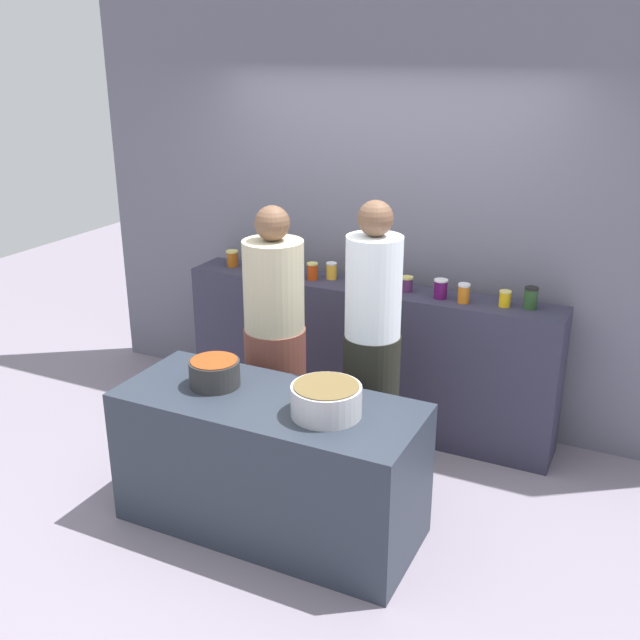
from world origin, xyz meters
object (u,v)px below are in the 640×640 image
Objects in this scene: preserve_jar_10 at (392,280)px; preserve_jar_14 at (505,299)px; preserve_jar_11 at (407,284)px; preserve_jar_15 at (531,298)px; preserve_jar_5 at (312,271)px; cook_with_tongs at (275,352)px; preserve_jar_4 at (296,272)px; preserve_jar_1 at (252,261)px; preserve_jar_6 at (332,271)px; cooking_pot_center at (326,400)px; preserve_jar_9 at (375,281)px; preserve_jar_8 at (366,276)px; cook_in_cap at (372,361)px; preserve_jar_13 at (464,293)px; preserve_jar_7 at (354,274)px; preserve_jar_12 at (441,289)px; preserve_jar_3 at (280,266)px; preserve_jar_0 at (232,258)px; preserve_jar_2 at (266,264)px; cooking_pot_left at (215,373)px.

preserve_jar_14 is at bearing -1.19° from preserve_jar_10.
preserve_jar_15 reaches higher than preserve_jar_11.
preserve_jar_15 is (0.93, 0.02, 0.00)m from preserve_jar_10.
cook_with_tongs reaches higher than preserve_jar_5.
preserve_jar_4 is at bearing -173.48° from preserve_jar_10.
preserve_jar_11 is at bearing 51.02° from cook_with_tongs.
preserve_jar_1 reaches higher than preserve_jar_5.
preserve_jar_6 is (0.22, 0.12, 0.01)m from preserve_jar_4.
preserve_jar_14 is at bearing 67.55° from cooking_pot_center.
preserve_jar_11 is at bearing 12.05° from preserve_jar_9.
preserve_jar_10 is (0.20, -0.04, 0.01)m from preserve_jar_8.
cook_in_cap is at bearing -131.51° from preserve_jar_14.
preserve_jar_8 is 0.96× the size of preserve_jar_9.
cooking_pot_center is (0.78, -1.40, -0.22)m from preserve_jar_5.
preserve_jar_4 is at bearing 143.01° from cook_in_cap.
cooking_pot_center is (0.29, -1.39, -0.21)m from preserve_jar_9.
cook_with_tongs is (-0.61, -0.75, -0.33)m from preserve_jar_11.
preserve_jar_1 is 1.34× the size of preserve_jar_14.
preserve_jar_1 is at bearing 179.10° from preserve_jar_13.
preserve_jar_6 is 1.02m from cook_in_cap.
preserve_jar_5 reaches higher than preserve_jar_11.
cook_in_cap is at bearing -59.34° from preserve_jar_7.
preserve_jar_10 is at bearing 173.96° from preserve_jar_12.
preserve_jar_3 is at bearing -169.29° from preserve_jar_7.
preserve_jar_13 is at bearing 34.23° from cook_with_tongs.
preserve_jar_6 reaches higher than preserve_jar_8.
cook_with_tongs is (0.09, -0.71, -0.33)m from preserve_jar_5.
preserve_jar_15 is at bearing 1.02° from preserve_jar_11.
preserve_jar_14 reaches higher than cooking_pot_center.
preserve_jar_13 reaches higher than preserve_jar_0.
preserve_jar_8 is 1.05× the size of preserve_jar_11.
preserve_jar_4 is at bearing -12.99° from preserve_jar_3.
preserve_jar_12 is 0.07× the size of cook_with_tongs.
preserve_jar_12 reaches higher than preserve_jar_9.
preserve_jar_4 is at bearing -166.27° from preserve_jar_8.
preserve_jar_8 is 0.06× the size of cook_with_tongs.
preserve_jar_6 is at bearing 174.82° from preserve_jar_12.
preserve_jar_6 is 0.17m from preserve_jar_7.
cook_with_tongs reaches higher than preserve_jar_15.
preserve_jar_2 is 0.95× the size of preserve_jar_3.
preserve_jar_4 is at bearing -179.00° from preserve_jar_13.
preserve_jar_13 is at bearing -170.73° from preserve_jar_14.
cooking_pot_left is (-1.46, -1.40, -0.23)m from preserve_jar_15.
preserve_jar_10 reaches higher than cooking_pot_center.
preserve_jar_15 is 0.38× the size of cooking_pot_center.
preserve_jar_1 is 0.08× the size of cook_in_cap.
preserve_jar_1 is 0.99m from cook_with_tongs.
preserve_jar_7 is 0.31m from preserve_jar_10.
preserve_jar_7 is at bearing 120.66° from cook_in_cap.
preserve_jar_10 reaches higher than preserve_jar_0.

